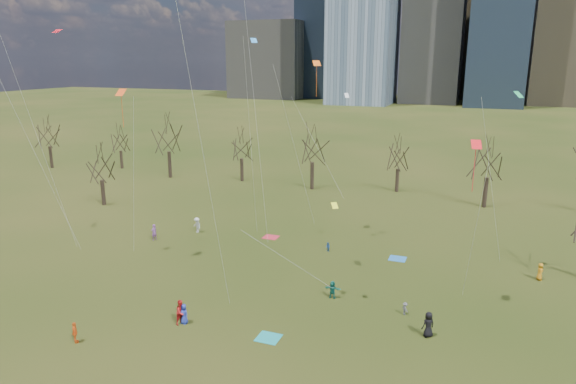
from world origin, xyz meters
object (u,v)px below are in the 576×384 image
(blanket_navy, at_px, (397,259))
(person_0, at_px, (184,314))
(blanket_crimson, at_px, (271,237))
(blanket_teal, at_px, (268,338))
(person_4, at_px, (75,333))
(person_2, at_px, (181,312))

(blanket_navy, distance_m, person_0, 22.11)
(blanket_crimson, bearing_deg, person_0, -85.95)
(blanket_navy, distance_m, blanket_crimson, 13.92)
(blanket_teal, bearing_deg, blanket_crimson, 112.51)
(person_4, bearing_deg, blanket_navy, -81.47)
(person_0, bearing_deg, person_4, -129.46)
(blanket_teal, distance_m, person_0, 6.60)
(blanket_teal, height_order, person_0, person_0)
(blanket_crimson, distance_m, person_2, 19.63)
(blanket_teal, bearing_deg, person_0, -176.82)
(blanket_crimson, xyz_separation_m, person_2, (1.22, -19.58, 0.91))
(person_2, bearing_deg, person_0, -52.00)
(person_2, bearing_deg, person_4, 147.17)
(blanket_teal, distance_m, blanket_crimson, 20.72)
(person_2, bearing_deg, blanket_teal, -71.43)
(blanket_navy, bearing_deg, blanket_crimson, 174.75)
(blanket_teal, xyz_separation_m, person_2, (-6.71, -0.43, 0.91))
(blanket_teal, xyz_separation_m, person_4, (-12.03, -5.27, 0.74))
(blanket_crimson, distance_m, person_4, 24.77)
(blanket_navy, xyz_separation_m, person_2, (-12.64, -18.30, 0.91))
(blanket_crimson, bearing_deg, person_4, -99.54)
(person_2, bearing_deg, blanket_crimson, 18.45)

